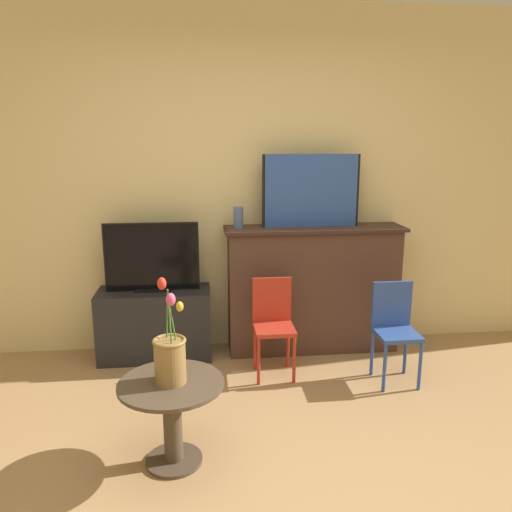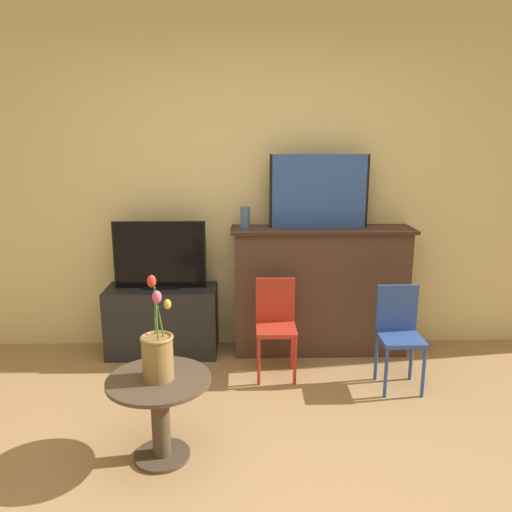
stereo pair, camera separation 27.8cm
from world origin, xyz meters
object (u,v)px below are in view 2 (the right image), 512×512
object	(u,v)px
chair_blue	(399,330)
vase_tulips	(158,353)
painting	(319,191)
chair_red	(276,321)
tv_monitor	(160,256)

from	to	relation	value
chair_blue	vase_tulips	xyz separation A→B (m)	(-1.51, -0.79, 0.20)
painting	chair_red	world-z (taller)	painting
tv_monitor	chair_red	bearing A→B (deg)	-23.32
painting	tv_monitor	distance (m)	1.33
chair_red	tv_monitor	bearing A→B (deg)	156.68
tv_monitor	vase_tulips	xyz separation A→B (m)	(0.21, -1.37, -0.19)
painting	tv_monitor	xyz separation A→B (m)	(-1.23, -0.04, -0.49)
painting	vase_tulips	bearing A→B (deg)	-126.06
painting	chair_blue	size ratio (longest dim) A/B	1.08
painting	chair_red	bearing A→B (deg)	-129.89
vase_tulips	tv_monitor	bearing A→B (deg)	98.63
painting	chair_blue	world-z (taller)	painting
chair_blue	vase_tulips	bearing A→B (deg)	-152.30
chair_red	vase_tulips	world-z (taller)	vase_tulips
tv_monitor	vase_tulips	distance (m)	1.40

